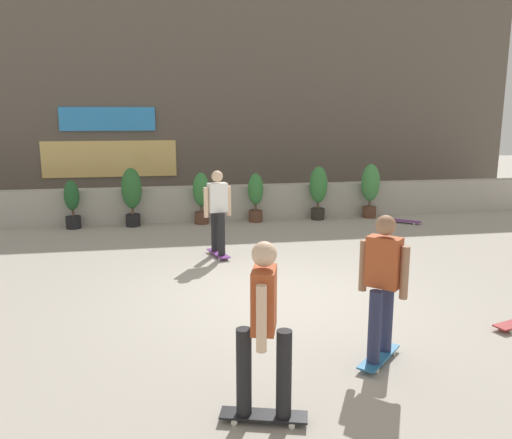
# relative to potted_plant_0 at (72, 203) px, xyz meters

# --- Properties ---
(ground_plane) EXTENTS (48.00, 48.00, 0.00)m
(ground_plane) POSITION_rel_potted_plant_0_xyz_m (3.82, -5.55, -0.62)
(ground_plane) COLOR #A8A093
(planter_wall) EXTENTS (18.00, 0.40, 0.90)m
(planter_wall) POSITION_rel_potted_plant_0_xyz_m (3.82, 0.45, -0.17)
(planter_wall) COLOR #B2ADA3
(planter_wall) RESTS_ON ground
(building_backdrop) EXTENTS (20.00, 2.08, 6.50)m
(building_backdrop) POSITION_rel_potted_plant_0_xyz_m (3.81, 4.45, 2.63)
(building_backdrop) COLOR #60564C
(building_backdrop) RESTS_ON ground
(potted_plant_0) EXTENTS (0.36, 0.36, 1.18)m
(potted_plant_0) POSITION_rel_potted_plant_0_xyz_m (0.00, 0.00, 0.00)
(potted_plant_0) COLOR black
(potted_plant_0) RESTS_ON ground
(potted_plant_1) EXTENTS (0.49, 0.49, 1.46)m
(potted_plant_1) POSITION_rel_potted_plant_0_xyz_m (1.42, 0.00, 0.22)
(potted_plant_1) COLOR black
(potted_plant_1) RESTS_ON ground
(potted_plant_2) EXTENTS (0.42, 0.42, 1.31)m
(potted_plant_2) POSITION_rel_potted_plant_0_xyz_m (3.14, 0.00, 0.11)
(potted_plant_2) COLOR brown
(potted_plant_2) RESTS_ON ground
(potted_plant_3) EXTENTS (0.40, 0.40, 1.27)m
(potted_plant_3) POSITION_rel_potted_plant_0_xyz_m (4.53, 0.00, 0.07)
(potted_plant_3) COLOR brown
(potted_plant_3) RESTS_ON ground
(potted_plant_4) EXTENTS (0.47, 0.47, 1.41)m
(potted_plant_4) POSITION_rel_potted_plant_0_xyz_m (6.21, 0.00, 0.19)
(potted_plant_4) COLOR #2D2823
(potted_plant_4) RESTS_ON ground
(potted_plant_5) EXTENTS (0.49, 0.49, 1.45)m
(potted_plant_5) POSITION_rel_potted_plant_0_xyz_m (7.65, -0.00, 0.22)
(potted_plant_5) COLOR brown
(potted_plant_5) RESTS_ON ground
(skater_mid_plaza) EXTENTS (0.82, 0.54, 1.70)m
(skater_mid_plaza) POSITION_rel_potted_plant_0_xyz_m (3.04, -8.80, 0.32)
(skater_mid_plaza) COLOR black
(skater_mid_plaza) RESTS_ON ground
(skater_far_right) EXTENTS (0.71, 0.71, 1.70)m
(skater_far_right) POSITION_rel_potted_plant_0_xyz_m (4.55, -7.89, 0.32)
(skater_far_right) COLOR #266699
(skater_far_right) RESTS_ON ground
(skater_by_wall_left) EXTENTS (0.54, 0.82, 1.70)m
(skater_by_wall_left) POSITION_rel_potted_plant_0_xyz_m (3.22, -3.17, 0.32)
(skater_by_wall_left) COLOR #72338C
(skater_by_wall_left) RESTS_ON ground
(skateboard_near_camera) EXTENTS (0.74, 0.66, 0.08)m
(skateboard_near_camera) POSITION_rel_potted_plant_0_xyz_m (8.27, -0.86, -0.56)
(skateboard_near_camera) COLOR #72338C
(skateboard_near_camera) RESTS_ON ground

